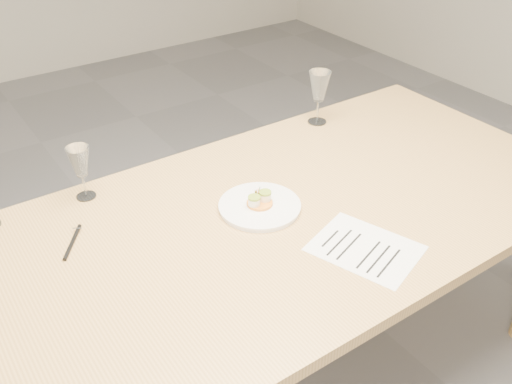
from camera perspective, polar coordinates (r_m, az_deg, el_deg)
dining_table at (r=1.71m, az=-2.33°, el=-5.82°), size 2.40×1.00×0.75m
dinner_plate at (r=1.75m, az=0.38°, el=-1.35°), size 0.25×0.25×0.07m
recipe_sheet at (r=1.63m, az=10.86°, el=-5.56°), size 0.30×0.34×0.00m
ballpoint_pen at (r=1.70m, az=-17.88°, el=-4.77°), size 0.10×0.13×0.01m
wine_glass_2 at (r=1.83m, az=-17.21°, el=2.79°), size 0.07×0.07×0.18m
wine_glass_3 at (r=2.22m, az=6.34°, el=10.36°), size 0.08×0.08×0.21m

